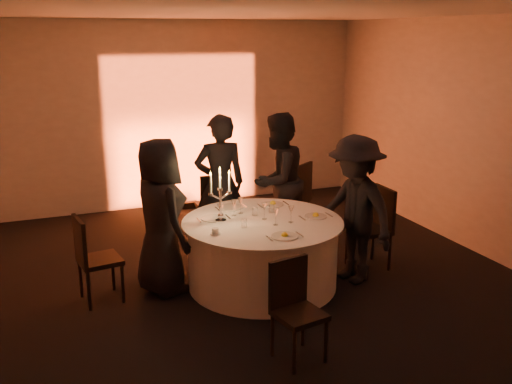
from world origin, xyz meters
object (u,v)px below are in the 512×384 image
object	(u,v)px
chair_right	(375,223)
chair_back_right	(295,195)
chair_front	(295,304)
guest_back_left	(220,184)
banquet_table	(262,253)
chair_left	(92,255)
coffee_cup	(215,231)
guest_left	(160,217)
guest_back_right	(278,181)
chair_back_left	(213,202)
candelabra	(220,203)
guest_right	(355,210)

from	to	relation	value
chair_right	chair_back_right	bearing A→B (deg)	-163.51
chair_back_right	chair_right	distance (m)	1.46
chair_front	guest_back_left	distance (m)	2.73
banquet_table	chair_left	xyz separation A→B (m)	(-1.83, 0.26, 0.15)
chair_right	coffee_cup	size ratio (longest dim) A/B	9.07
chair_left	guest_left	size ratio (longest dim) A/B	0.55
guest_back_right	coffee_cup	xyz separation A→B (m)	(-1.28, -1.33, -0.10)
guest_back_left	chair_back_left	bearing A→B (deg)	-91.27
chair_back_right	candelabra	world-z (taller)	candelabra
chair_back_left	guest_back_left	size ratio (longest dim) A/B	0.51
banquet_table	guest_right	world-z (taller)	guest_right
candelabra	chair_right	bearing A→B (deg)	-4.28
chair_left	guest_back_right	distance (m)	2.66
chair_front	guest_right	world-z (taller)	guest_right
guest_right	candelabra	xyz separation A→B (m)	(-1.47, 0.39, 0.14)
chair_back_right	coffee_cup	distance (m)	2.35
chair_front	guest_left	world-z (taller)	guest_left
guest_back_left	guest_left	bearing A→B (deg)	48.42
candelabra	chair_front	bearing A→B (deg)	-84.90
chair_back_right	guest_back_right	bearing A→B (deg)	2.08
banquet_table	chair_right	distance (m)	1.49
chair_front	candelabra	world-z (taller)	candelabra
chair_right	guest_back_left	distance (m)	2.02
chair_right	guest_back_right	distance (m)	1.41
banquet_table	coffee_cup	distance (m)	0.78
guest_right	coffee_cup	bearing A→B (deg)	-104.62
chair_back_left	chair_right	size ratio (longest dim) A/B	0.93
guest_back_left	guest_back_right	distance (m)	0.77
banquet_table	candelabra	bearing A→B (deg)	162.03
chair_back_left	guest_back_left	xyz separation A→B (m)	(-0.05, -0.51, 0.39)
chair_back_right	guest_back_right	distance (m)	0.59
guest_back_left	guest_back_right	xyz separation A→B (m)	(0.76, -0.11, -0.01)
chair_left	guest_right	world-z (taller)	guest_right
chair_left	guest_left	xyz separation A→B (m)	(0.75, 0.02, 0.33)
chair_left	candelabra	distance (m)	1.47
guest_back_left	coffee_cup	xyz separation A→B (m)	(-0.52, -1.44, -0.11)
guest_left	coffee_cup	world-z (taller)	guest_left
chair_left	coffee_cup	xyz separation A→B (m)	(1.21, -0.49, 0.26)
chair_back_right	guest_right	bearing A→B (deg)	54.12
chair_left	chair_front	bearing A→B (deg)	-147.30
guest_left	guest_right	bearing A→B (deg)	-118.20
chair_front	chair_back_right	bearing A→B (deg)	54.40
chair_back_left	chair_front	xyz separation A→B (m)	(-0.25, -3.20, -0.02)
chair_right	guest_right	size ratio (longest dim) A/B	0.58
chair_right	guest_back_right	world-z (taller)	guest_back_right
chair_back_right	candelabra	size ratio (longest dim) A/B	1.67
guest_back_left	chair_front	bearing A→B (deg)	90.77
guest_left	guest_back_right	size ratio (longest dim) A/B	0.96
chair_right	guest_back_left	size ratio (longest dim) A/B	0.55
chair_left	chair_back_right	size ratio (longest dim) A/B	0.91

